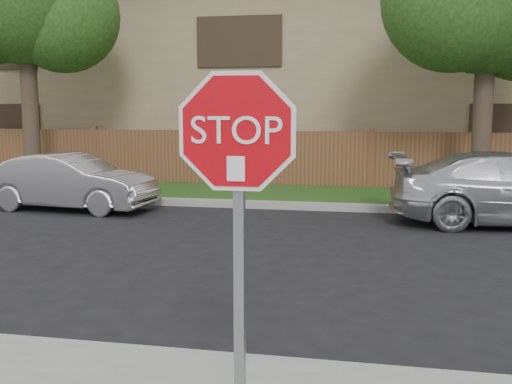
# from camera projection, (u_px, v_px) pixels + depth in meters

# --- Properties ---
(ground) EXTENTS (90.00, 90.00, 0.00)m
(ground) POSITION_uv_depth(u_px,v_px,m) (362.00, 374.00, 5.18)
(ground) COLOR black
(ground) RESTS_ON ground
(far_curb) EXTENTS (70.00, 0.30, 0.15)m
(far_curb) POSITION_uv_depth(u_px,v_px,m) (370.00, 208.00, 13.09)
(far_curb) COLOR gray
(far_curb) RESTS_ON ground
(grass_strip) EXTENTS (70.00, 3.00, 0.12)m
(grass_strip) POSITION_uv_depth(u_px,v_px,m) (370.00, 197.00, 14.69)
(grass_strip) COLOR #1E4714
(grass_strip) RESTS_ON ground
(fence) EXTENTS (70.00, 0.12, 1.60)m
(fence) POSITION_uv_depth(u_px,v_px,m) (371.00, 162.00, 16.14)
(fence) COLOR brown
(fence) RESTS_ON ground
(apartment_building) EXTENTS (35.20, 9.20, 7.20)m
(apartment_building) POSITION_uv_depth(u_px,v_px,m) (374.00, 70.00, 21.18)
(apartment_building) COLOR #8A7B55
(apartment_building) RESTS_ON ground
(stop_sign) EXTENTS (1.01, 0.13, 2.55)m
(stop_sign) POSITION_uv_depth(u_px,v_px,m) (238.00, 184.00, 3.63)
(stop_sign) COLOR gray
(stop_sign) RESTS_ON sidewalk_near
(sedan_left) EXTENTS (3.90, 1.67, 1.25)m
(sedan_left) POSITION_uv_depth(u_px,v_px,m) (70.00, 182.00, 13.22)
(sedan_left) COLOR #ACACB1
(sedan_left) RESTS_ON ground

